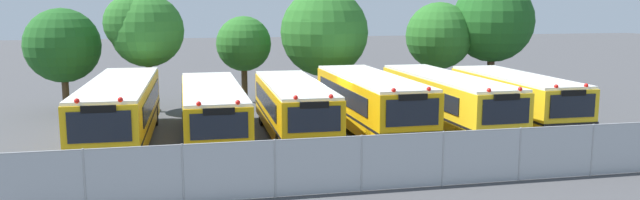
# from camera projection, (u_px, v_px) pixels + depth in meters

# --- Properties ---
(ground_plane) EXTENTS (160.00, 160.00, 0.00)m
(ground_plane) POSITION_uv_depth(u_px,v_px,m) (333.00, 135.00, 27.34)
(ground_plane) COLOR #424244
(school_bus_0) EXTENTS (2.75, 11.33, 2.77)m
(school_bus_0) POSITION_uv_depth(u_px,v_px,m) (120.00, 110.00, 25.37)
(school_bus_0) COLOR yellow
(school_bus_0) RESTS_ON ground_plane
(school_bus_1) EXTENTS (2.52, 10.49, 2.51)m
(school_bus_1) POSITION_uv_depth(u_px,v_px,m) (212.00, 110.00, 26.00)
(school_bus_1) COLOR #EAA80C
(school_bus_1) RESTS_ON ground_plane
(school_bus_2) EXTENTS (2.58, 9.76, 2.56)m
(school_bus_2) POSITION_uv_depth(u_px,v_px,m) (294.00, 107.00, 26.69)
(school_bus_2) COLOR #EAA80C
(school_bus_2) RESTS_ON ground_plane
(school_bus_3) EXTENTS (2.76, 10.27, 2.73)m
(school_bus_3) POSITION_uv_depth(u_px,v_px,m) (370.00, 101.00, 27.62)
(school_bus_3) COLOR #EAA80C
(school_bus_3) RESTS_ON ground_plane
(school_bus_4) EXTENTS (2.65, 10.84, 2.65)m
(school_bus_4) POSITION_uv_depth(u_px,v_px,m) (446.00, 99.00, 28.43)
(school_bus_4) COLOR yellow
(school_bus_4) RESTS_ON ground_plane
(school_bus_5) EXTENTS (2.62, 9.24, 2.59)m
(school_bus_5) POSITION_uv_depth(u_px,v_px,m) (515.00, 98.00, 29.17)
(school_bus_5) COLOR yellow
(school_bus_5) RESTS_ON ground_plane
(tree_0) EXTENTS (3.98, 3.98, 5.59)m
(tree_0) POSITION_uv_depth(u_px,v_px,m) (62.00, 45.00, 32.61)
(tree_0) COLOR #4C3823
(tree_0) RESTS_ON ground_plane
(tree_1) EXTENTS (4.16, 3.87, 6.33)m
(tree_1) POSITION_uv_depth(u_px,v_px,m) (142.00, 29.00, 32.33)
(tree_1) COLOR #4C3823
(tree_1) RESTS_ON ground_plane
(tree_2) EXTENTS (3.22, 3.22, 5.10)m
(tree_2) POSITION_uv_depth(u_px,v_px,m) (244.00, 43.00, 35.75)
(tree_2) COLOR #4C3823
(tree_2) RESTS_ON ground_plane
(tree_3) EXTENTS (5.05, 5.05, 6.69)m
(tree_3) POSITION_uv_depth(u_px,v_px,m) (323.00, 31.00, 34.93)
(tree_3) COLOR #4C3823
(tree_3) RESTS_ON ground_plane
(tree_4) EXTENTS (4.14, 4.14, 5.91)m
(tree_4) POSITION_uv_depth(u_px,v_px,m) (438.00, 36.00, 37.77)
(tree_4) COLOR #4C3823
(tree_4) RESTS_ON ground_plane
(tree_5) EXTENTS (5.04, 5.04, 7.24)m
(tree_5) POSITION_uv_depth(u_px,v_px,m) (491.00, 22.00, 37.90)
(tree_5) COLOR #4C3823
(tree_5) RESTS_ON ground_plane
(chainlink_fence) EXTENTS (24.45, 0.07, 1.80)m
(chainlink_fence) POSITION_uv_depth(u_px,v_px,m) (403.00, 160.00, 19.24)
(chainlink_fence) COLOR #9EA0A3
(chainlink_fence) RESTS_ON ground_plane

